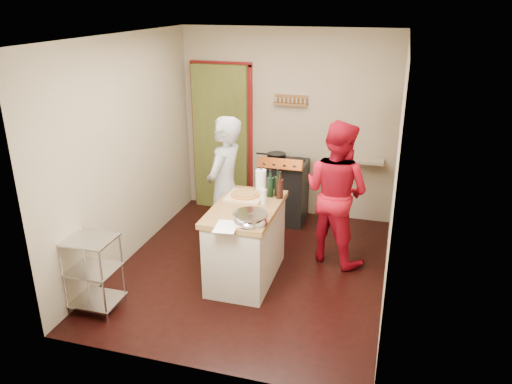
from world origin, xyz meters
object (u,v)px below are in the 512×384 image
person_stripe (225,189)px  person_red (336,193)px  stove (284,190)px  island (246,240)px  wire_shelving (93,270)px

person_stripe → person_red: person_stripe is taller
person_red → stove: bearing=-21.7°
stove → person_red: bearing=-47.8°
island → person_stripe: (-0.40, 0.44, 0.40)m
wire_shelving → person_stripe: size_ratio=0.46×
wire_shelving → island: bearing=38.0°
wire_shelving → person_red: 2.78m
island → person_stripe: bearing=131.9°
stove → island: island is taller
stove → person_red: (0.82, -0.91, 0.40)m
island → person_red: (0.87, 0.72, 0.39)m
stove → island: bearing=-91.7°
person_stripe → island: bearing=49.2°
stove → person_red: 1.29m
wire_shelving → person_stripe: person_stripe is taller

